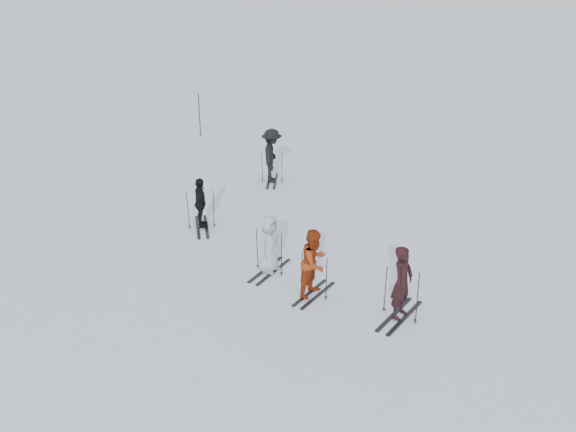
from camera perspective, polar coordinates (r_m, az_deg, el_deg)
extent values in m
plane|color=silver|center=(17.10, -0.40, -4.43)|extent=(120.00, 120.00, 0.00)
imported|color=black|center=(14.78, 10.10, -5.92)|extent=(0.68, 0.77, 1.77)
imported|color=maroon|center=(15.42, 2.36, -4.25)|extent=(0.96, 1.04, 1.72)
imported|color=#AEB2B7|center=(16.49, -1.69, -2.57)|extent=(0.76, 0.89, 1.55)
imported|color=black|center=(19.07, -7.78, 1.08)|extent=(0.62, 0.97, 1.53)
imported|color=black|center=(22.34, -1.44, 5.33)|extent=(0.77, 1.26, 1.88)
cylinder|color=black|center=(27.73, -7.88, 8.92)|extent=(0.04, 0.04, 1.87)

